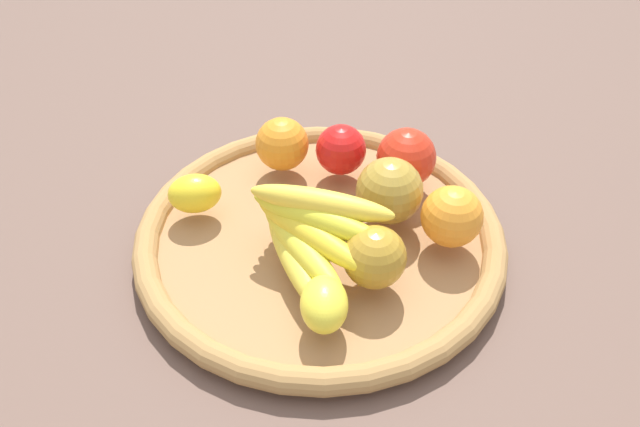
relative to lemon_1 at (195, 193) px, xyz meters
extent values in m
plane|color=brown|center=(0.06, 0.14, -0.06)|extent=(2.40, 2.40, 0.00)
cylinder|color=#A17449|center=(0.06, 0.14, -0.05)|extent=(0.43, 0.43, 0.02)
torus|color=#A77A44|center=(0.06, 0.14, -0.04)|extent=(0.45, 0.45, 0.03)
ellipsoid|color=yellow|center=(0.00, 0.00, 0.00)|extent=(0.05, 0.07, 0.05)
sphere|color=#B38627|center=(0.16, 0.18, 0.01)|extent=(0.09, 0.09, 0.07)
sphere|color=#A78531|center=(0.07, 0.22, 0.02)|extent=(0.10, 0.10, 0.08)
ellipsoid|color=yellow|center=(0.13, 0.10, -0.01)|extent=(0.17, 0.05, 0.03)
ellipsoid|color=yellow|center=(0.12, 0.11, 0.00)|extent=(0.16, 0.08, 0.03)
ellipsoid|color=yellow|center=(0.12, 0.12, 0.02)|extent=(0.15, 0.12, 0.03)
ellipsoid|color=yellow|center=(0.11, 0.13, 0.03)|extent=(0.13, 0.14, 0.03)
ellipsoid|color=yellow|center=(0.10, 0.13, 0.05)|extent=(0.10, 0.16, 0.03)
sphere|color=red|center=(-0.04, 0.19, 0.01)|extent=(0.09, 0.09, 0.07)
sphere|color=red|center=(0.00, 0.27, 0.01)|extent=(0.09, 0.09, 0.08)
ellipsoid|color=yellow|center=(0.20, 0.11, 0.00)|extent=(0.07, 0.06, 0.05)
sphere|color=orange|center=(-0.06, 0.12, 0.01)|extent=(0.10, 0.10, 0.07)
sphere|color=orange|center=(0.12, 0.28, 0.01)|extent=(0.07, 0.07, 0.07)
camera|label=1|loc=(0.62, 0.02, 0.50)|focal=36.45mm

